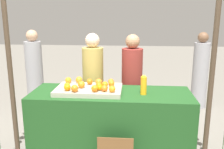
# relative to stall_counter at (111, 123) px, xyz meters

# --- Properties ---
(stall_counter) EXTENTS (2.06, 0.73, 0.86)m
(stall_counter) POSITION_rel_stall_counter_xyz_m (0.00, 0.00, 0.00)
(stall_counter) COLOR #1E4C1E
(stall_counter) RESTS_ON ground_plane
(orange_tray) EXTENTS (0.84, 0.52, 0.06)m
(orange_tray) POSITION_rel_stall_counter_xyz_m (-0.28, -0.01, 0.46)
(orange_tray) COLOR #B2AD99
(orange_tray) RESTS_ON stall_counter
(orange_0) EXTENTS (0.09, 0.09, 0.09)m
(orange_0) POSITION_rel_stall_counter_xyz_m (-0.42, -0.21, 0.53)
(orange_0) COLOR orange
(orange_0) RESTS_ON orange_tray
(orange_1) EXTENTS (0.08, 0.08, 0.08)m
(orange_1) POSITION_rel_stall_counter_xyz_m (-0.60, 0.17, 0.53)
(orange_1) COLOR orange
(orange_1) RESTS_ON orange_tray
(orange_2) EXTENTS (0.09, 0.09, 0.09)m
(orange_2) POSITION_rel_stall_counter_xyz_m (-0.45, 0.19, 0.53)
(orange_2) COLOR orange
(orange_2) RESTS_ON orange_tray
(orange_3) EXTENTS (0.07, 0.07, 0.07)m
(orange_3) POSITION_rel_stall_counter_xyz_m (-0.13, -0.12, 0.53)
(orange_3) COLOR orange
(orange_3) RESTS_ON orange_tray
(orange_4) EXTENTS (0.08, 0.08, 0.08)m
(orange_4) POSITION_rel_stall_counter_xyz_m (-0.18, -0.19, 0.53)
(orange_4) COLOR orange
(orange_4) RESTS_ON orange_tray
(orange_5) EXTENTS (0.09, 0.09, 0.09)m
(orange_5) POSITION_rel_stall_counter_xyz_m (-0.38, -0.04, 0.53)
(orange_5) COLOR orange
(orange_5) RESTS_ON orange_tray
(orange_6) EXTENTS (0.08, 0.08, 0.08)m
(orange_6) POSITION_rel_stall_counter_xyz_m (-0.06, -0.16, 0.53)
(orange_6) COLOR orange
(orange_6) RESTS_ON orange_tray
(orange_7) EXTENTS (0.08, 0.08, 0.08)m
(orange_7) POSITION_rel_stall_counter_xyz_m (0.03, -0.18, 0.53)
(orange_7) COLOR orange
(orange_7) RESTS_ON orange_tray
(orange_8) EXTENTS (0.08, 0.08, 0.08)m
(orange_8) POSITION_rel_stall_counter_xyz_m (-0.30, 0.14, 0.53)
(orange_8) COLOR orange
(orange_8) RESTS_ON orange_tray
(orange_9) EXTENTS (0.08, 0.08, 0.08)m
(orange_9) POSITION_rel_stall_counter_xyz_m (-0.52, -0.17, 0.53)
(orange_9) COLOR orange
(orange_9) RESTS_ON orange_tray
(orange_10) EXTENTS (0.08, 0.08, 0.08)m
(orange_10) POSITION_rel_stall_counter_xyz_m (-0.00, 0.07, 0.53)
(orange_10) COLOR orange
(orange_10) RESTS_ON orange_tray
(orange_11) EXTENTS (0.08, 0.08, 0.08)m
(orange_11) POSITION_rel_stall_counter_xyz_m (-0.55, -0.07, 0.53)
(orange_11) COLOR orange
(orange_11) RESTS_ON orange_tray
(orange_12) EXTENTS (0.08, 0.08, 0.08)m
(orange_12) POSITION_rel_stall_counter_xyz_m (-0.15, -0.03, 0.53)
(orange_12) COLOR orange
(orange_12) RESTS_ON orange_tray
(orange_13) EXTENTS (0.08, 0.08, 0.08)m
(orange_13) POSITION_rel_stall_counter_xyz_m (-0.08, -0.00, 0.53)
(orange_13) COLOR orange
(orange_13) RESTS_ON orange_tray
(orange_14) EXTENTS (0.09, 0.09, 0.09)m
(orange_14) POSITION_rel_stall_counter_xyz_m (-0.17, 0.10, 0.53)
(orange_14) COLOR orange
(orange_14) RESTS_ON orange_tray
(orange_15) EXTENTS (0.08, 0.08, 0.08)m
(orange_15) POSITION_rel_stall_counter_xyz_m (-0.01, 0.15, 0.53)
(orange_15) COLOR orange
(orange_15) RESTS_ON orange_tray
(juice_bottle) EXTENTS (0.08, 0.08, 0.24)m
(juice_bottle) POSITION_rel_stall_counter_xyz_m (0.41, -0.05, 0.54)
(juice_bottle) COLOR #FCAA1A
(juice_bottle) RESTS_ON stall_counter
(vendor_left) EXTENTS (0.31, 0.31, 1.57)m
(vendor_left) POSITION_rel_stall_counter_xyz_m (-0.32, 0.58, 0.30)
(vendor_left) COLOR tan
(vendor_left) RESTS_ON ground_plane
(vendor_right) EXTENTS (0.31, 0.31, 1.55)m
(vendor_right) POSITION_rel_stall_counter_xyz_m (0.26, 0.61, 0.29)
(vendor_right) COLOR maroon
(vendor_right) RESTS_ON ground_plane
(crowd_person_0) EXTENTS (0.30, 0.30, 1.51)m
(crowd_person_0) POSITION_rel_stall_counter_xyz_m (1.60, 1.89, 0.27)
(crowd_person_0) COLOR #99999E
(crowd_person_0) RESTS_ON ground_plane
(crowd_person_1) EXTENTS (0.31, 0.31, 1.56)m
(crowd_person_1) POSITION_rel_stall_counter_xyz_m (-1.58, 1.40, 0.30)
(crowd_person_1) COLOR #99999E
(crowd_person_1) RESTS_ON ground_plane
(canopy_post_left) EXTENTS (0.06, 0.06, 2.33)m
(canopy_post_left) POSITION_rel_stall_counter_xyz_m (-1.11, -0.41, 0.74)
(canopy_post_left) COLOR #473828
(canopy_post_left) RESTS_ON ground_plane
(canopy_post_right) EXTENTS (0.06, 0.06, 2.33)m
(canopy_post_right) POSITION_rel_stall_counter_xyz_m (1.11, -0.41, 0.74)
(canopy_post_right) COLOR #473828
(canopy_post_right) RESTS_ON ground_plane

